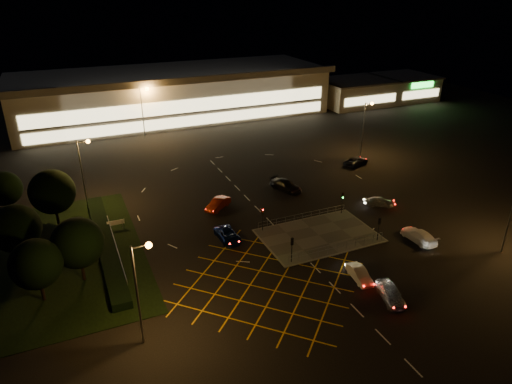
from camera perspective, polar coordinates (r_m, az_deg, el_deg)
name	(u,v)px	position (r m, az deg, el deg)	size (l,w,h in m)	color
ground	(297,232)	(59.10, 5.17, -4.98)	(180.00, 180.00, 0.00)	black
pedestrian_island	(319,235)	(58.48, 7.83, -5.40)	(14.00, 9.00, 0.12)	#4C4944
grass_verge	(62,256)	(58.52, -23.08, -7.37)	(18.00, 30.00, 0.08)	black
hedge	(106,244)	(58.28, -18.28, -6.15)	(2.00, 26.00, 1.00)	black
supermarket	(173,93)	(112.18, -10.29, 12.05)	(72.00, 26.50, 10.50)	beige
retail_unit_a	(354,92)	(124.51, 12.21, 12.15)	(18.80, 14.80, 6.35)	beige
retail_unit_b	(403,87)	(134.31, 17.94, 12.42)	(14.80, 14.80, 6.35)	beige
streetlight_sw	(141,280)	(39.93, -14.20, -10.67)	(1.78, 0.56, 10.03)	slate
streetlight_nw	(84,164)	(66.66, -20.69, 3.24)	(1.78, 0.56, 10.03)	slate
streetlight_ne	(366,122)	(84.72, 13.56, 8.55)	(1.78, 0.56, 10.03)	slate
streetlight_far_left	(144,105)	(96.70, -13.84, 10.49)	(1.78, 0.56, 10.03)	slate
streetlight_far_right	(311,87)	(112.21, 6.87, 12.92)	(1.78, 0.56, 10.03)	slate
signal_sw	(292,245)	(51.70, 4.52, -6.61)	(0.28, 0.30, 3.15)	black
signal_se	(379,224)	(57.71, 15.14, -3.91)	(0.28, 0.30, 3.15)	black
signal_nw	(263,215)	(57.92, 0.83, -2.86)	(0.28, 0.30, 3.15)	black
signal_ne	(343,198)	(63.34, 10.76, -0.79)	(0.28, 0.30, 3.15)	black
tree_a	(36,264)	(49.60, -25.79, -8.12)	(5.04, 5.04, 6.86)	black
tree_b	(16,228)	(56.69, -27.84, -4.04)	(5.40, 5.40, 7.35)	black
tree_c	(52,192)	(63.54, -24.12, 0.02)	(5.76, 5.76, 7.84)	black
tree_d	(4,189)	(69.93, -28.97, 0.38)	(4.68, 4.68, 6.37)	black
tree_e	(78,243)	(50.98, -21.41, -5.95)	(5.40, 5.40, 7.35)	black
car_near_silver	(391,293)	(48.85, 16.50, -12.03)	(1.83, 4.55, 1.55)	silver
car_queue_white	(359,274)	(51.01, 12.80, -9.99)	(1.40, 4.03, 1.33)	silver
car_left_blue	(228,235)	(56.93, -3.55, -5.39)	(2.22, 4.81, 1.34)	#0E1D54
car_far_dkgrey	(286,185)	(70.31, 3.76, 0.84)	(2.20, 5.40, 1.57)	black
car_right_silver	(379,202)	(67.53, 15.16, -1.16)	(1.61, 4.01, 1.37)	#B5B8BD
car_circ_red	(218,204)	(64.59, -4.77, -1.49)	(1.58, 4.52, 1.49)	maroon
car_east_grey	(356,161)	(81.93, 12.40, 3.78)	(2.31, 5.02, 1.39)	black
car_approach_white	(419,235)	(60.06, 19.68, -5.14)	(2.07, 5.10, 1.48)	silver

